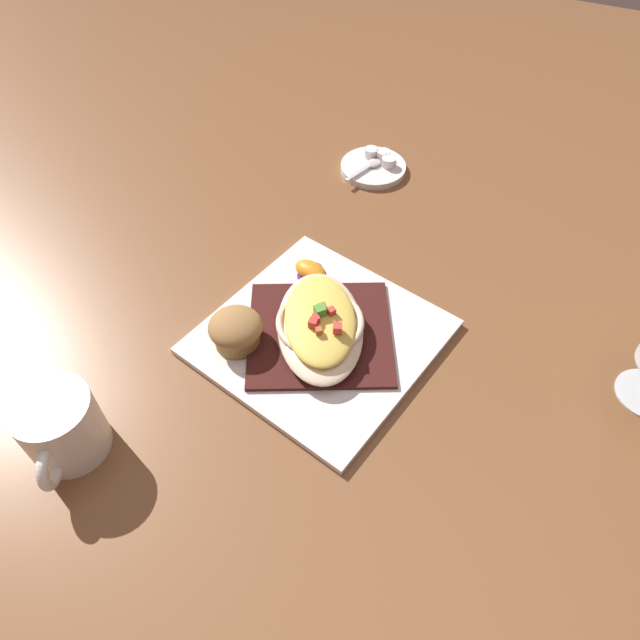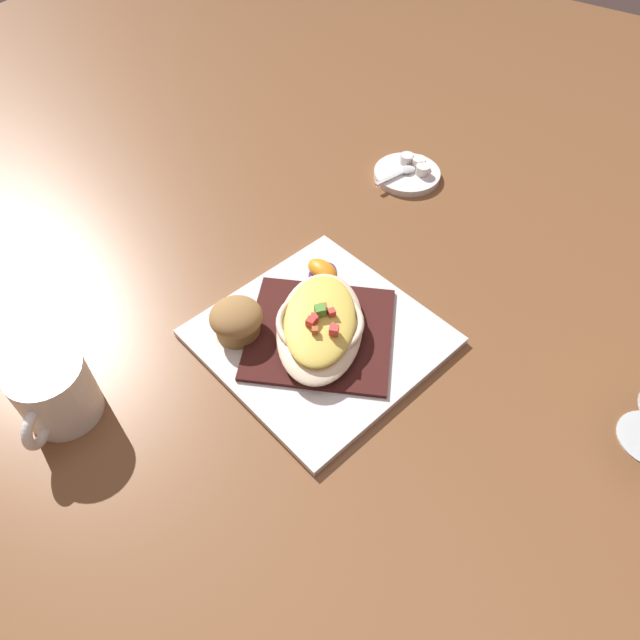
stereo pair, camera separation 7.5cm
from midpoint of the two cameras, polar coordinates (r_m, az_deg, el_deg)
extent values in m
plane|color=brown|center=(0.78, 2.74, -2.08)|extent=(2.60, 2.60, 0.00)
cube|color=white|center=(0.77, 2.76, -1.84)|extent=(0.34, 0.34, 0.01)
cube|color=#3F1916|center=(0.77, 2.78, -1.47)|extent=(0.24, 0.25, 0.01)
ellipsoid|color=beige|center=(0.75, 2.82, -0.75)|extent=(0.22, 0.19, 0.02)
torus|color=beige|center=(0.75, 2.85, -0.33)|extent=(0.16, 0.16, 0.01)
ellipsoid|color=#EBCE55|center=(0.74, 2.86, -0.11)|extent=(0.18, 0.15, 0.02)
cube|color=#C74034|center=(0.73, 4.06, 0.59)|extent=(0.01, 0.01, 0.01)
cube|color=#CD3B37|center=(0.73, 2.43, 0.02)|extent=(0.01, 0.01, 0.01)
cube|color=red|center=(0.72, 1.83, -0.26)|extent=(0.01, 0.01, 0.01)
cube|color=#B85A37|center=(0.74, 2.98, 1.16)|extent=(0.01, 0.01, 0.01)
cube|color=#D03E3B|center=(0.71, 4.38, -1.18)|extent=(0.01, 0.01, 0.01)
cube|color=#539B37|center=(0.73, 2.86, 0.75)|extent=(0.02, 0.02, 0.01)
cube|color=#B95A2E|center=(0.71, 2.47, -1.21)|extent=(0.01, 0.01, 0.01)
cylinder|color=olive|center=(0.76, -5.41, -0.82)|extent=(0.06, 0.06, 0.02)
ellipsoid|color=olive|center=(0.75, -5.52, 0.15)|extent=(0.07, 0.07, 0.04)
ellipsoid|color=#4C0F23|center=(0.74, -5.57, 0.54)|extent=(0.03, 0.03, 0.01)
ellipsoid|color=#56246B|center=(0.84, 2.78, 4.55)|extent=(0.05, 0.04, 0.01)
ellipsoid|color=orange|center=(0.83, 2.82, 4.80)|extent=(0.04, 0.06, 0.02)
cylinder|color=white|center=(0.73, -22.14, -6.69)|extent=(0.09, 0.09, 0.09)
torus|color=white|center=(0.71, -23.57, -9.97)|extent=(0.05, 0.03, 0.05)
cylinder|color=#4C2D14|center=(0.74, -21.77, -7.38)|extent=(0.08, 0.08, 0.05)
cylinder|color=white|center=(1.05, 10.68, 13.91)|extent=(0.12, 0.12, 0.01)
ellipsoid|color=silver|center=(1.05, 10.76, 14.34)|extent=(0.04, 0.03, 0.01)
cube|color=silver|center=(1.02, 9.04, 13.61)|extent=(0.06, 0.03, 0.00)
cylinder|color=white|center=(1.04, 12.23, 14.24)|extent=(0.02, 0.02, 0.02)
cylinder|color=white|center=(1.06, 11.83, 14.95)|extent=(0.02, 0.02, 0.02)
cylinder|color=white|center=(1.07, 10.66, 15.33)|extent=(0.02, 0.02, 0.02)
camera|label=1|loc=(0.04, -87.13, 3.41)|focal=32.31mm
camera|label=2|loc=(0.04, 92.87, -3.41)|focal=32.31mm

